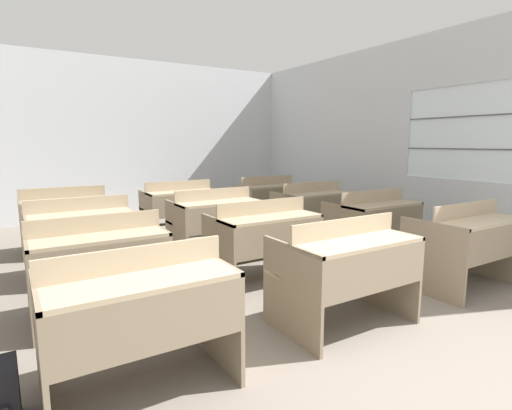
{
  "coord_description": "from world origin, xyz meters",
  "views": [
    {
      "loc": [
        -2.31,
        -1.04,
        1.47
      ],
      "look_at": [
        0.02,
        2.74,
        0.77
      ],
      "focal_mm": 28.0,
      "sensor_mm": 36.0,
      "label": 1
    }
  ],
  "objects_px": {
    "bench_second_center": "(264,238)",
    "bench_back_right": "(268,198)",
    "bench_front_center": "(346,267)",
    "wastepaper_bin": "(293,204)",
    "bench_back_left": "(65,216)",
    "bench_front_right": "(467,242)",
    "bench_second_right": "(373,222)",
    "bench_second_left": "(99,262)",
    "bench_third_center": "(215,219)",
    "bench_third_left": "(81,233)",
    "bench_front_left": "(139,313)",
    "bench_third_right": "(313,208)",
    "bench_back_center": "(180,206)"
  },
  "relations": [
    {
      "from": "bench_third_center",
      "to": "bench_back_right",
      "type": "height_order",
      "value": "same"
    },
    {
      "from": "bench_front_left",
      "to": "bench_front_right",
      "type": "height_order",
      "value": "same"
    },
    {
      "from": "bench_third_right",
      "to": "bench_front_right",
      "type": "bearing_deg",
      "value": -90.49
    },
    {
      "from": "bench_second_center",
      "to": "bench_back_right",
      "type": "relative_size",
      "value": 1.0
    },
    {
      "from": "bench_front_right",
      "to": "bench_back_left",
      "type": "xyz_separation_m",
      "value": [
        -3.29,
        3.67,
        0.0
      ]
    },
    {
      "from": "bench_second_center",
      "to": "bench_third_right",
      "type": "relative_size",
      "value": 1.0
    },
    {
      "from": "bench_second_left",
      "to": "bench_third_left",
      "type": "distance_m",
      "value": 1.23
    },
    {
      "from": "bench_second_right",
      "to": "bench_third_center",
      "type": "xyz_separation_m",
      "value": [
        -1.64,
        1.21,
        0.0
      ]
    },
    {
      "from": "bench_back_right",
      "to": "wastepaper_bin",
      "type": "bearing_deg",
      "value": 34.18
    },
    {
      "from": "bench_third_right",
      "to": "bench_back_left",
      "type": "bearing_deg",
      "value": 159.73
    },
    {
      "from": "bench_third_right",
      "to": "bench_back_left",
      "type": "xyz_separation_m",
      "value": [
        -3.31,
        1.22,
        0.0
      ]
    },
    {
      "from": "bench_front_right",
      "to": "bench_third_right",
      "type": "bearing_deg",
      "value": 89.51
    },
    {
      "from": "bench_third_left",
      "to": "bench_third_center",
      "type": "bearing_deg",
      "value": -0.85
    },
    {
      "from": "bench_back_left",
      "to": "bench_back_right",
      "type": "relative_size",
      "value": 1.0
    },
    {
      "from": "bench_back_right",
      "to": "bench_third_center",
      "type": "bearing_deg",
      "value": -143.02
    },
    {
      "from": "bench_second_right",
      "to": "bench_back_left",
      "type": "relative_size",
      "value": 1.0
    },
    {
      "from": "bench_third_center",
      "to": "bench_back_right",
      "type": "relative_size",
      "value": 1.0
    },
    {
      "from": "bench_front_right",
      "to": "bench_back_center",
      "type": "distance_m",
      "value": 4.03
    },
    {
      "from": "bench_front_center",
      "to": "bench_second_center",
      "type": "relative_size",
      "value": 1.0
    },
    {
      "from": "bench_front_center",
      "to": "wastepaper_bin",
      "type": "height_order",
      "value": "bench_front_center"
    },
    {
      "from": "bench_front_center",
      "to": "bench_third_left",
      "type": "distance_m",
      "value": 2.92
    },
    {
      "from": "bench_front_center",
      "to": "bench_back_right",
      "type": "xyz_separation_m",
      "value": [
        1.66,
        3.65,
        0.0
      ]
    },
    {
      "from": "bench_front_center",
      "to": "bench_back_right",
      "type": "distance_m",
      "value": 4.01
    },
    {
      "from": "bench_second_left",
      "to": "bench_second_right",
      "type": "bearing_deg",
      "value": -0.17
    },
    {
      "from": "bench_front_center",
      "to": "bench_back_left",
      "type": "xyz_separation_m",
      "value": [
        -1.65,
        3.64,
        0.0
      ]
    },
    {
      "from": "bench_second_left",
      "to": "bench_third_right",
      "type": "relative_size",
      "value": 1.0
    },
    {
      "from": "bench_third_right",
      "to": "bench_third_center",
      "type": "bearing_deg",
      "value": -179.48
    },
    {
      "from": "bench_front_left",
      "to": "bench_front_right",
      "type": "distance_m",
      "value": 3.3
    },
    {
      "from": "bench_second_left",
      "to": "bench_third_right",
      "type": "xyz_separation_m",
      "value": [
        3.32,
        1.22,
        0.0
      ]
    },
    {
      "from": "bench_front_left",
      "to": "bench_front_center",
      "type": "xyz_separation_m",
      "value": [
        1.66,
        -0.0,
        0.0
      ]
    },
    {
      "from": "bench_front_left",
      "to": "bench_back_center",
      "type": "height_order",
      "value": "same"
    },
    {
      "from": "bench_front_right",
      "to": "bench_second_right",
      "type": "bearing_deg",
      "value": 90.27
    },
    {
      "from": "bench_second_center",
      "to": "bench_back_left",
      "type": "bearing_deg",
      "value": 123.81
    },
    {
      "from": "bench_front_left",
      "to": "bench_second_center",
      "type": "relative_size",
      "value": 1.0
    },
    {
      "from": "bench_front_left",
      "to": "bench_third_center",
      "type": "relative_size",
      "value": 1.0
    },
    {
      "from": "bench_front_center",
      "to": "bench_third_center",
      "type": "distance_m",
      "value": 2.4
    },
    {
      "from": "wastepaper_bin",
      "to": "bench_second_center",
      "type": "bearing_deg",
      "value": -131.1
    },
    {
      "from": "bench_front_right",
      "to": "bench_second_center",
      "type": "xyz_separation_m",
      "value": [
        -1.65,
        1.22,
        0.0
      ]
    },
    {
      "from": "bench_second_left",
      "to": "bench_third_center",
      "type": "distance_m",
      "value": 2.05
    },
    {
      "from": "bench_front_center",
      "to": "bench_back_center",
      "type": "height_order",
      "value": "same"
    },
    {
      "from": "bench_front_right",
      "to": "bench_front_center",
      "type": "bearing_deg",
      "value": 179.12
    },
    {
      "from": "bench_front_right",
      "to": "bench_back_center",
      "type": "xyz_separation_m",
      "value": [
        -1.65,
        3.68,
        0.0
      ]
    },
    {
      "from": "bench_second_left",
      "to": "bench_back_right",
      "type": "bearing_deg",
      "value": 36.45
    },
    {
      "from": "bench_front_right",
      "to": "bench_back_left",
      "type": "relative_size",
      "value": 1.0
    },
    {
      "from": "bench_front_right",
      "to": "bench_back_right",
      "type": "bearing_deg",
      "value": 89.74
    },
    {
      "from": "bench_second_left",
      "to": "bench_second_right",
      "type": "xyz_separation_m",
      "value": [
        3.29,
        -0.01,
        0.0
      ]
    },
    {
      "from": "bench_second_left",
      "to": "bench_third_right",
      "type": "bearing_deg",
      "value": 20.11
    },
    {
      "from": "bench_second_center",
      "to": "bench_second_right",
      "type": "distance_m",
      "value": 1.65
    },
    {
      "from": "bench_third_left",
      "to": "bench_third_center",
      "type": "distance_m",
      "value": 1.63
    },
    {
      "from": "bench_second_right",
      "to": "wastepaper_bin",
      "type": "distance_m",
      "value": 3.46
    }
  ]
}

